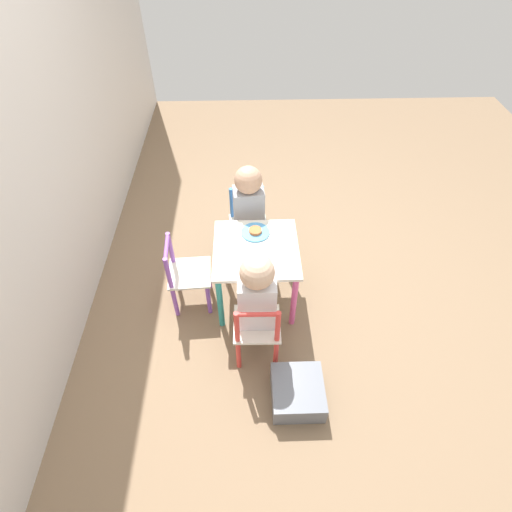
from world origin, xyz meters
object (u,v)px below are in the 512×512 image
Objects in this scene: kids_table at (256,257)px; storage_bin at (297,392)px; chair_blue at (248,225)px; chair_red at (257,329)px; chair_purple at (186,275)px; plate_left at (257,263)px; child_right at (249,207)px; child_left at (257,297)px; plate_right at (255,232)px.

storage_bin is (-0.73, -0.20, -0.31)m from kids_table.
chair_red is (-0.88, -0.03, 0.00)m from chair_blue.
kids_table is at bearing -90.00° from chair_purple.
chair_blue reaches higher than kids_table.
kids_table is 1.75× the size of storage_bin.
kids_table is at bearing -0.00° from plate_left.
child_right is 0.76m from child_left.
chair_red is 0.23m from child_left.
kids_table is 0.39m from child_right.
plate_right is 0.97m from storage_bin.
kids_table is 0.98× the size of chair_red.
plate_right is (0.51, -0.01, -0.01)m from child_left.
storage_bin is at bearing -164.31° from kids_table.
chair_purple is at bearing -136.07° from chair_blue.
chair_purple is 0.61m from child_right.
child_left is 0.51m from plate_right.
kids_table is 0.46m from chair_purple.
child_left is (-0.82, -0.04, 0.22)m from chair_blue.
child_right is at bearing 4.00° from plate_left.
plate_left is at bearing -107.16° from chair_purple.
kids_table is 0.67× the size of child_right.
plate_left is (-0.11, -0.44, 0.21)m from chair_purple.
child_right is 0.98× the size of child_left.
storage_bin is at bearing 122.32° from child_left.
chair_red is 1.79× the size of storage_bin.
chair_red is 0.61m from plate_right.
chair_red is at bearing 179.27° from plate_right.
chair_red is 0.67× the size of child_left.
child_left is 4.37× the size of plate_right.
child_left is at bearing -92.94° from chair_blue.
chair_blue and chair_purple have the same top height.
kids_table is 0.66× the size of child_left.
storage_bin is (-0.70, -0.64, -0.19)m from chair_purple.
chair_purple is 2.97× the size of plate_left.
chair_purple is 0.50m from plate_left.
chair_blue is 2.97× the size of plate_left.
child_right is at bearing -90.00° from chair_blue.
chair_red reaches higher than kids_table.
child_left is 0.57m from storage_bin.
plate_left is (0.31, -0.01, 0.21)m from chair_red.
plate_right is at bearing -87.09° from child_right.
kids_table is 2.88× the size of plate_right.
chair_purple is 0.69× the size of child_right.
child_left reaches higher than chair_red.
chair_purple is 0.97m from storage_bin.
chair_blue is at bearing 90.00° from child_right.
chair_blue is 0.22m from child_right.
chair_blue is at bearing -86.60° from child_left.
plate_left is at bearing -90.51° from child_left.
chair_red is 0.69× the size of child_right.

